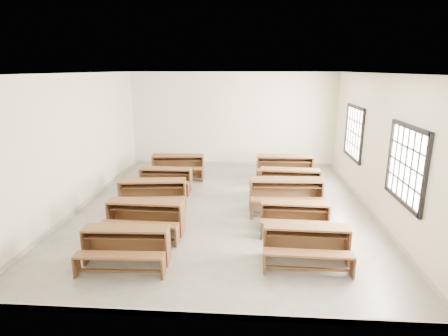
# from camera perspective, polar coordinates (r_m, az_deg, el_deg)

# --- Properties ---
(room) EXTENTS (8.50, 8.50, 3.20)m
(room) POSITION_cam_1_polar(r_m,az_deg,el_deg) (8.70, 0.59, 7.29)
(room) COLOR gray
(room) RESTS_ON ground
(desk_set_0) EXTENTS (1.50, 0.82, 0.66)m
(desk_set_0) POSITION_cam_1_polar(r_m,az_deg,el_deg) (6.78, -14.72, -11.03)
(desk_set_0) COLOR brown
(desk_set_0) RESTS_ON ground
(desk_set_1) EXTENTS (1.57, 0.86, 0.69)m
(desk_set_1) POSITION_cam_1_polar(r_m,az_deg,el_deg) (7.85, -11.91, -7.06)
(desk_set_1) COLOR brown
(desk_set_1) RESTS_ON ground
(desk_set_2) EXTENTS (1.68, 1.01, 0.72)m
(desk_set_2) POSITION_cam_1_polar(r_m,az_deg,el_deg) (9.17, -10.85, -3.67)
(desk_set_2) COLOR brown
(desk_set_2) RESTS_ON ground
(desk_set_3) EXTENTS (1.42, 0.74, 0.64)m
(desk_set_3) POSITION_cam_1_polar(r_m,az_deg,el_deg) (10.49, -8.88, -1.47)
(desk_set_3) COLOR brown
(desk_set_3) RESTS_ON ground
(desk_set_4) EXTENTS (1.65, 0.95, 0.71)m
(desk_set_4) POSITION_cam_1_polar(r_m,az_deg,el_deg) (11.71, -7.01, 0.54)
(desk_set_4) COLOR brown
(desk_set_4) RESTS_ON ground
(desk_set_5) EXTENTS (1.50, 0.81, 0.66)m
(desk_set_5) POSITION_cam_1_polar(r_m,az_deg,el_deg) (6.78, 12.37, -10.89)
(desk_set_5) COLOR brown
(desk_set_5) RESTS_ON ground
(desk_set_6) EXTENTS (1.42, 0.77, 0.63)m
(desk_set_6) POSITION_cam_1_polar(r_m,az_deg,el_deg) (7.94, 10.71, -7.03)
(desk_set_6) COLOR brown
(desk_set_6) RESTS_ON ground
(desk_set_7) EXTENTS (1.75, 0.96, 0.77)m
(desk_set_7) POSITION_cam_1_polar(r_m,az_deg,el_deg) (9.02, 9.44, -3.69)
(desk_set_7) COLOR brown
(desk_set_7) RESTS_ON ground
(desk_set_8) EXTENTS (1.63, 0.92, 0.71)m
(desk_set_8) POSITION_cam_1_polar(r_m,az_deg,el_deg) (10.14, 9.99, -1.84)
(desk_set_8) COLOR brown
(desk_set_8) RESTS_ON ground
(desk_set_9) EXTENTS (1.69, 0.89, 0.76)m
(desk_set_9) POSITION_cam_1_polar(r_m,az_deg,el_deg) (11.47, 9.22, 0.30)
(desk_set_9) COLOR brown
(desk_set_9) RESTS_ON ground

